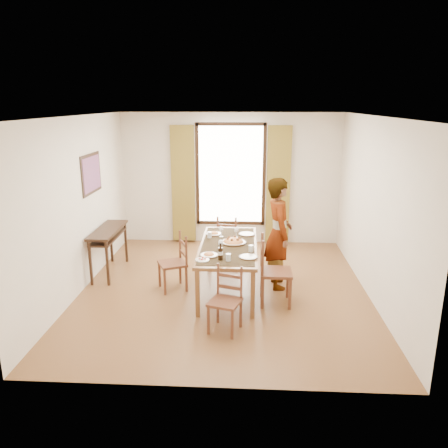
# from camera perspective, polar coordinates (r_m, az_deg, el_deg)

# --- Properties ---
(ground) EXTENTS (5.00, 5.00, 0.00)m
(ground) POSITION_cam_1_polar(r_m,az_deg,el_deg) (7.08, -0.01, -8.51)
(ground) COLOR brown
(ground) RESTS_ON ground
(room_shell) EXTENTS (4.60, 5.10, 2.74)m
(room_shell) POSITION_cam_1_polar(r_m,az_deg,el_deg) (6.72, 0.01, 4.03)
(room_shell) COLOR beige
(room_shell) RESTS_ON ground
(console_table) EXTENTS (0.38, 1.20, 0.80)m
(console_table) POSITION_cam_1_polar(r_m,az_deg,el_deg) (7.76, -14.90, -1.44)
(console_table) COLOR black
(console_table) RESTS_ON ground
(dining_table) EXTENTS (0.88, 2.01, 0.76)m
(dining_table) POSITION_cam_1_polar(r_m,az_deg,el_deg) (6.82, 0.57, -3.20)
(dining_table) COLOR brown
(dining_table) RESTS_ON ground
(chair_west) EXTENTS (0.54, 0.54, 0.91)m
(chair_west) POSITION_cam_1_polar(r_m,az_deg,el_deg) (6.98, -6.48, -5.19)
(chair_west) COLOR brown
(chair_west) RESTS_ON ground
(chair_north) EXTENTS (0.45, 0.45, 0.89)m
(chair_north) POSITION_cam_1_polar(r_m,az_deg,el_deg) (8.14, 0.57, -2.09)
(chair_north) COLOR brown
(chair_north) RESTS_ON ground
(chair_south) EXTENTS (0.48, 0.48, 0.86)m
(chair_south) POSITION_cam_1_polar(r_m,az_deg,el_deg) (5.75, 0.22, -10.10)
(chair_south) COLOR brown
(chair_south) RESTS_ON ground
(chair_east) EXTENTS (0.46, 0.46, 1.04)m
(chair_east) POSITION_cam_1_polar(r_m,az_deg,el_deg) (6.47, 6.46, -6.35)
(chair_east) COLOR brown
(chair_east) RESTS_ON ground
(man) EXTENTS (0.75, 0.59, 1.78)m
(man) POSITION_cam_1_polar(r_m,az_deg,el_deg) (6.96, 7.14, -1.22)
(man) COLOR gray
(man) RESTS_ON ground
(plate_sw) EXTENTS (0.27, 0.27, 0.05)m
(plate_sw) POSITION_cam_1_polar(r_m,az_deg,el_deg) (6.31, -1.98, -3.94)
(plate_sw) COLOR silver
(plate_sw) RESTS_ON dining_table
(plate_se) EXTENTS (0.27, 0.27, 0.05)m
(plate_se) POSITION_cam_1_polar(r_m,az_deg,el_deg) (6.24, 3.23, -4.17)
(plate_se) COLOR silver
(plate_se) RESTS_ON dining_table
(plate_nw) EXTENTS (0.27, 0.27, 0.05)m
(plate_nw) POSITION_cam_1_polar(r_m,az_deg,el_deg) (7.30, -1.33, -1.17)
(plate_nw) COLOR silver
(plate_nw) RESTS_ON dining_table
(plate_ne) EXTENTS (0.27, 0.27, 0.05)m
(plate_ne) POSITION_cam_1_polar(r_m,az_deg,el_deg) (7.30, 3.01, -1.20)
(plate_ne) COLOR silver
(plate_ne) RESTS_ON dining_table
(pasta_platter) EXTENTS (0.40, 0.40, 0.10)m
(pasta_platter) POSITION_cam_1_polar(r_m,az_deg,el_deg) (6.85, 1.24, -2.11)
(pasta_platter) COLOR #B03516
(pasta_platter) RESTS_ON dining_table
(caprese_plate) EXTENTS (0.20, 0.20, 0.04)m
(caprese_plate) POSITION_cam_1_polar(r_m,az_deg,el_deg) (6.14, -2.86, -4.59)
(caprese_plate) COLOR silver
(caprese_plate) RESTS_ON dining_table
(wine_glass_a) EXTENTS (0.08, 0.08, 0.18)m
(wine_glass_a) POSITION_cam_1_polar(r_m,az_deg,el_deg) (6.46, -0.42, -2.84)
(wine_glass_a) COLOR white
(wine_glass_a) RESTS_ON dining_table
(wine_glass_b) EXTENTS (0.08, 0.08, 0.18)m
(wine_glass_b) POSITION_cam_1_polar(r_m,az_deg,el_deg) (7.11, 1.62, -1.10)
(wine_glass_b) COLOR white
(wine_glass_b) RESTS_ON dining_table
(wine_glass_c) EXTENTS (0.08, 0.08, 0.18)m
(wine_glass_c) POSITION_cam_1_polar(r_m,az_deg,el_deg) (7.16, -0.35, -0.97)
(wine_glass_c) COLOR white
(wine_glass_c) RESTS_ON dining_table
(tumbler_a) EXTENTS (0.07, 0.07, 0.10)m
(tumbler_a) POSITION_cam_1_polar(r_m,az_deg,el_deg) (6.48, 3.54, -3.20)
(tumbler_a) COLOR silver
(tumbler_a) RESTS_ON dining_table
(tumbler_b) EXTENTS (0.07, 0.07, 0.10)m
(tumbler_b) POSITION_cam_1_polar(r_m,az_deg,el_deg) (7.12, -1.90, -1.42)
(tumbler_b) COLOR silver
(tumbler_b) RESTS_ON dining_table
(tumbler_c) EXTENTS (0.07, 0.07, 0.10)m
(tumbler_c) POSITION_cam_1_polar(r_m,az_deg,el_deg) (6.11, 0.58, -4.36)
(tumbler_c) COLOR silver
(tumbler_c) RESTS_ON dining_table
(wine_bottle) EXTENTS (0.07, 0.07, 0.25)m
(wine_bottle) POSITION_cam_1_polar(r_m,az_deg,el_deg) (6.12, -0.47, -3.60)
(wine_bottle) COLOR black
(wine_bottle) RESTS_ON dining_table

